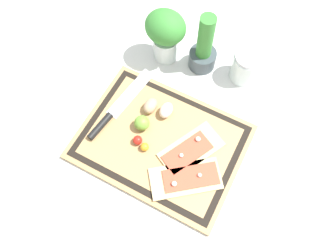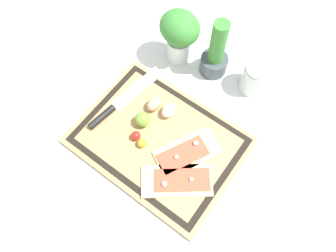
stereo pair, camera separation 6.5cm
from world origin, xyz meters
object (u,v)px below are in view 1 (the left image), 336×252
cherry_tomato_yellow (145,147)px  herb_pot (204,50)px  cherry_tomato_red (138,140)px  pizza_slice_far (191,150)px  pizza_slice_near (187,178)px  egg_pink (166,110)px  lime (142,123)px  egg_brown (150,106)px  knife (111,115)px  sauce_jar (245,68)px  herb_glass (165,33)px

cherry_tomato_yellow → herb_pot: (0.02, 0.37, 0.05)m
cherry_tomato_red → pizza_slice_far: bearing=17.7°
pizza_slice_near → egg_pink: (-0.15, 0.16, 0.01)m
pizza_slice_far → lime: (-0.17, 0.00, 0.02)m
pizza_slice_near → egg_brown: (-0.21, 0.15, 0.01)m
pizza_slice_near → cherry_tomato_red: (-0.18, 0.04, 0.01)m
pizza_slice_far → cherry_tomato_yellow: 0.14m
egg_pink → herb_pot: herb_pot is taller
knife → cherry_tomato_yellow: (0.15, -0.05, 0.01)m
pizza_slice_far → sauce_jar: size_ratio=1.95×
egg_pink → sauce_jar: sauce_jar is taller
pizza_slice_far → egg_pink: (-0.12, 0.08, 0.01)m
pizza_slice_far → knife: pizza_slice_far is taller
cherry_tomato_red → herb_pot: (0.05, 0.36, 0.04)m
egg_brown → cherry_tomato_yellow: size_ratio=2.15×
herb_glass → lime: bearing=-76.6°
egg_brown → herb_glass: bearing=105.6°
cherry_tomato_red → sauce_jar: bearing=63.6°
knife → egg_brown: size_ratio=5.46×
egg_brown → lime: bearing=-84.0°
cherry_tomato_red → cherry_tomato_yellow: size_ratio=1.11×
egg_pink → cherry_tomato_red: bearing=-103.4°
pizza_slice_far → herb_pot: 0.34m
lime → sauce_jar: size_ratio=0.44×
pizza_slice_near → herb_glass: 0.47m
egg_pink → herb_glass: bearing=118.1°
egg_brown → sauce_jar: bearing=51.5°
lime → herb_pot: 0.32m
pizza_slice_near → egg_pink: size_ratio=3.97×
lime → knife: bearing=-172.8°
knife → lime: (0.11, 0.01, 0.02)m
pizza_slice_near → cherry_tomato_yellow: (-0.16, 0.03, 0.01)m
pizza_slice_near → herb_glass: (-0.27, 0.38, 0.09)m
egg_brown → pizza_slice_far: bearing=-21.6°
lime → cherry_tomato_red: lime is taller
pizza_slice_near → knife: bearing=166.2°
pizza_slice_near → lime: lime is taller
pizza_slice_near → cherry_tomato_yellow: size_ratio=8.54×
cherry_tomato_red → herb_glass: size_ratio=0.14×
pizza_slice_near → egg_brown: size_ratio=3.97×
egg_brown → cherry_tomato_yellow: 0.14m
pizza_slice_far → herb_glass: (-0.24, 0.29, 0.09)m
pizza_slice_far → knife: 0.28m
pizza_slice_far → knife: (-0.28, -0.01, 0.00)m
cherry_tomato_red → cherry_tomato_yellow: 0.03m
herb_glass → knife: bearing=-97.2°
egg_brown → egg_pink: bearing=10.0°
knife → sauce_jar: 0.47m
sauce_jar → cherry_tomato_red: bearing=-116.4°
knife → cherry_tomato_red: 0.13m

